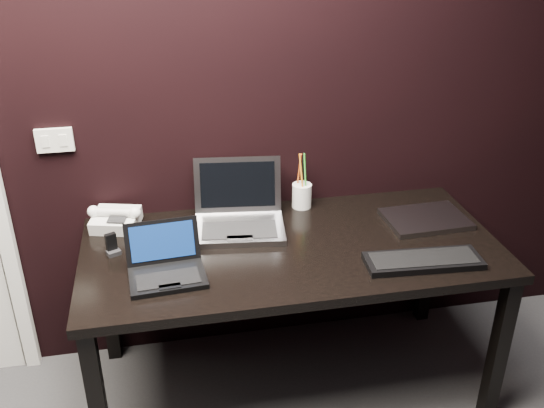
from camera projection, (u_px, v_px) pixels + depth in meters
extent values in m
plane|color=black|center=(202.00, 89.00, 2.53)|extent=(4.00, 0.00, 4.00)
cube|color=silver|center=(55.00, 140.00, 2.49)|extent=(0.15, 0.02, 0.10)
cube|color=silver|center=(45.00, 142.00, 2.48)|extent=(0.03, 0.01, 0.05)
cube|color=silver|center=(63.00, 140.00, 2.49)|extent=(0.03, 0.01, 0.05)
cube|color=black|center=(292.00, 249.00, 2.49)|extent=(1.70, 0.80, 0.04)
cube|color=black|center=(98.00, 406.00, 2.21)|extent=(0.06, 0.06, 0.70)
cube|color=black|center=(499.00, 350.00, 2.49)|extent=(0.06, 0.06, 0.70)
cube|color=black|center=(107.00, 296.00, 2.83)|extent=(0.06, 0.06, 0.70)
cube|color=black|center=(428.00, 261.00, 3.10)|extent=(0.06, 0.06, 0.70)
cube|color=black|center=(168.00, 278.00, 2.25)|extent=(0.29, 0.21, 0.02)
cube|color=black|center=(168.00, 279.00, 2.22)|extent=(0.24, 0.12, 0.00)
cube|color=black|center=(170.00, 286.00, 2.18)|extent=(0.08, 0.04, 0.00)
cube|color=black|center=(162.00, 241.00, 2.31)|extent=(0.28, 0.08, 0.16)
cube|color=#0A1E4E|center=(162.00, 241.00, 2.31)|extent=(0.24, 0.06, 0.13)
cube|color=#96969C|center=(239.00, 229.00, 2.57)|extent=(0.41, 0.32, 0.03)
cube|color=black|center=(239.00, 230.00, 2.54)|extent=(0.33, 0.19, 0.00)
cube|color=gray|center=(240.00, 238.00, 2.48)|extent=(0.11, 0.06, 0.00)
cube|color=#9C9BA1|center=(238.00, 184.00, 2.67)|extent=(0.39, 0.12, 0.24)
cube|color=black|center=(238.00, 185.00, 2.66)|extent=(0.33, 0.09, 0.19)
cube|color=black|center=(423.00, 261.00, 2.35)|extent=(0.46, 0.18, 0.03)
cube|color=black|center=(424.00, 258.00, 2.34)|extent=(0.42, 0.15, 0.00)
cube|color=gray|center=(425.00, 219.00, 2.66)|extent=(0.36, 0.27, 0.02)
cube|color=silver|center=(116.00, 221.00, 2.60)|extent=(0.23, 0.22, 0.08)
cylinder|color=silver|center=(114.00, 212.00, 2.57)|extent=(0.18, 0.08, 0.04)
sphere|color=silver|center=(93.00, 212.00, 2.58)|extent=(0.06, 0.06, 0.05)
sphere|color=white|center=(135.00, 213.00, 2.57)|extent=(0.06, 0.06, 0.05)
cube|color=black|center=(117.00, 219.00, 2.54)|extent=(0.08, 0.07, 0.01)
cube|color=black|center=(111.00, 244.00, 2.40)|extent=(0.05, 0.04, 0.09)
cube|color=black|center=(114.00, 253.00, 2.41)|extent=(0.06, 0.06, 0.02)
cylinder|color=white|center=(302.00, 196.00, 2.77)|extent=(0.10, 0.10, 0.11)
cylinder|color=#C54D12|center=(299.00, 170.00, 2.72)|extent=(0.02, 0.03, 0.17)
cylinder|color=green|center=(305.00, 171.00, 2.71)|extent=(0.02, 0.03, 0.17)
cylinder|color=black|center=(303.00, 170.00, 2.72)|extent=(0.01, 0.02, 0.17)
cylinder|color=orange|center=(301.00, 172.00, 2.70)|extent=(0.02, 0.04, 0.17)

